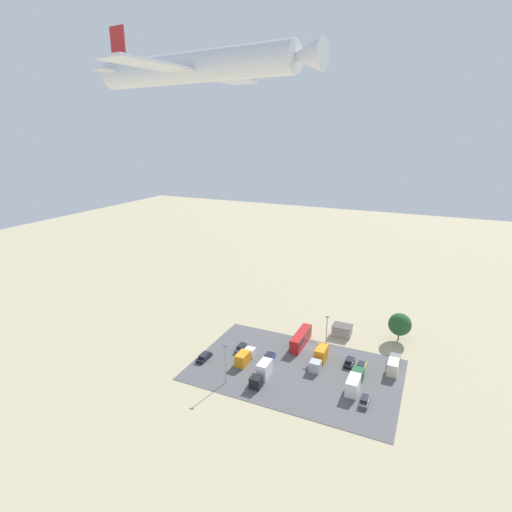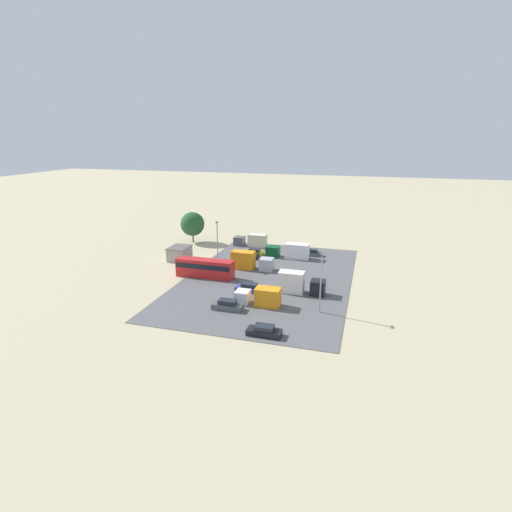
# 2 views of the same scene
# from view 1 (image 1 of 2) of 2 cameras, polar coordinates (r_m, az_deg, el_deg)

# --- Properties ---
(ground_plane) EXTENTS (400.00, 400.00, 0.00)m
(ground_plane) POSITION_cam_1_polar(r_m,az_deg,el_deg) (104.89, 7.60, -12.90)
(ground_plane) COLOR tan
(parking_lot_surface) EXTENTS (46.79, 29.94, 0.08)m
(parking_lot_surface) POSITION_cam_1_polar(r_m,az_deg,el_deg) (96.07, 5.61, -15.86)
(parking_lot_surface) COLOR #565659
(parking_lot_surface) RESTS_ON ground
(shed_building) EXTENTS (5.16, 4.00, 2.87)m
(shed_building) POSITION_cam_1_polar(r_m,az_deg,el_deg) (111.75, 12.21, -10.34)
(shed_building) COLOR #9E998E
(shed_building) RESTS_ON ground
(bus) EXTENTS (2.47, 10.94, 3.40)m
(bus) POSITION_cam_1_polar(r_m,az_deg,el_deg) (105.23, 6.43, -11.56)
(bus) COLOR red
(bus) RESTS_ON ground
(parked_car_0) EXTENTS (1.71, 4.40, 1.46)m
(parked_car_0) POSITION_cam_1_polar(r_m,az_deg,el_deg) (88.12, 15.25, -19.32)
(parked_car_0) COLOR #4C5156
(parked_car_0) RESTS_ON ground
(parked_car_1) EXTENTS (1.83, 4.76, 1.47)m
(parked_car_1) POSITION_cam_1_polar(r_m,az_deg,el_deg) (98.97, 1.84, -14.26)
(parked_car_1) COLOR navy
(parked_car_1) RESTS_ON ground
(parked_car_2) EXTENTS (1.82, 4.70, 1.57)m
(parked_car_2) POSITION_cam_1_polar(r_m,az_deg,el_deg) (102.67, -2.08, -12.99)
(parked_car_2) COLOR #4C5156
(parked_car_2) RESTS_ON ground
(parked_car_3) EXTENTS (1.91, 4.64, 1.41)m
(parked_car_3) POSITION_cam_1_polar(r_m,az_deg,el_deg) (99.82, -7.42, -14.13)
(parked_car_3) COLOR black
(parked_car_3) RESTS_ON ground
(parked_car_4) EXTENTS (1.92, 4.05, 1.41)m
(parked_car_4) POSITION_cam_1_polar(r_m,az_deg,el_deg) (98.67, 14.79, -15.00)
(parked_car_4) COLOR gold
(parked_car_4) RESTS_ON ground
(parked_car_5) EXTENTS (1.92, 4.34, 1.59)m
(parked_car_5) POSITION_cam_1_polar(r_m,az_deg,el_deg) (99.45, 13.19, -14.55)
(parked_car_5) COLOR black
(parked_car_5) RESTS_ON ground
(parked_truck_0) EXTENTS (2.35, 7.78, 3.60)m
(parked_truck_0) POSITION_cam_1_polar(r_m,az_deg,el_deg) (91.53, 0.87, -16.34)
(parked_truck_0) COLOR black
(parked_truck_0) RESTS_ON ground
(parked_truck_1) EXTENTS (2.38, 7.13, 2.89)m
(parked_truck_1) POSITION_cam_1_polar(r_m,az_deg,el_deg) (97.75, -1.62, -14.20)
(parked_truck_1) COLOR silver
(parked_truck_1) RESTS_ON ground
(parked_truck_2) EXTENTS (2.35, 7.83, 2.96)m
(parked_truck_2) POSITION_cam_1_polar(r_m,az_deg,el_deg) (99.84, 19.05, -14.48)
(parked_truck_2) COLOR #4C5156
(parked_truck_2) RESTS_ON ground
(parked_truck_3) EXTENTS (2.41, 9.28, 3.24)m
(parked_truck_3) POSITION_cam_1_polar(r_m,az_deg,el_deg) (91.44, 13.89, -17.06)
(parked_truck_3) COLOR #0C4723
(parked_truck_3) RESTS_ON ground
(parked_truck_4) EXTENTS (2.44, 8.33, 3.47)m
(parked_truck_4) POSITION_cam_1_polar(r_m,az_deg,el_deg) (98.16, 9.06, -14.10)
(parked_truck_4) COLOR #ADB2B7
(parked_truck_4) RESTS_ON ground
(tree_near_shed) EXTENTS (5.86, 5.86, 7.58)m
(tree_near_shed) POSITION_cam_1_polar(r_m,az_deg,el_deg) (111.81, 19.86, -9.17)
(tree_near_shed) COLOR brown
(tree_near_shed) RESTS_ON ground
(light_pole_lot_centre) EXTENTS (0.90, 0.28, 9.05)m
(light_pole_lot_centre) POSITION_cam_1_polar(r_m,az_deg,el_deg) (88.97, -4.40, -14.94)
(light_pole_lot_centre) COLOR gray
(light_pole_lot_centre) RESTS_ON ground
(light_pole_lot_edge) EXTENTS (0.90, 0.28, 9.21)m
(light_pole_lot_edge) POSITION_cam_1_polar(r_m,az_deg,el_deg) (102.17, 10.04, -10.62)
(light_pole_lot_edge) COLOR gray
(light_pole_lot_edge) RESTS_ON ground
(airplane) EXTENTS (35.89, 29.28, 8.92)m
(airplane) POSITION_cam_1_polar(r_m,az_deg,el_deg) (61.03, -7.99, 25.20)
(airplane) COLOR silver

